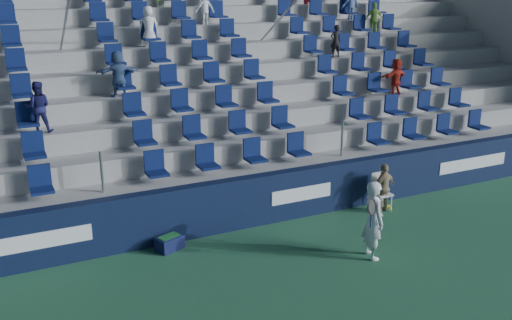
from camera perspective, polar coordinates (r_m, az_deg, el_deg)
The scene contains 7 objects.
ground at distance 10.87m, azimuth 5.62°, elevation -12.77°, with size 70.00×70.00×0.00m, color #2A6340.
sponsor_wall at distance 13.12m, azimuth -1.44°, elevation -4.29°, with size 24.00×0.32×1.20m.
grandstand at distance 17.28m, azimuth -8.52°, elevation 6.17°, with size 24.00×8.17×6.63m.
tennis_player at distance 11.86m, azimuth 11.64°, elevation -5.88°, with size 0.69×0.67×1.66m.
line_judge_chair at distance 14.48m, azimuth 12.28°, elevation -2.82°, with size 0.42×0.43×0.95m.
line_judge at distance 14.35m, azimuth 12.66°, elevation -2.72°, with size 0.72×0.30×1.23m, color tan.
ball_bin at distance 12.35m, azimuth -8.65°, elevation -8.12°, with size 0.64×0.53×0.31m.
Camera 1 is at (-5.00, -7.96, 5.45)m, focal length 40.00 mm.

